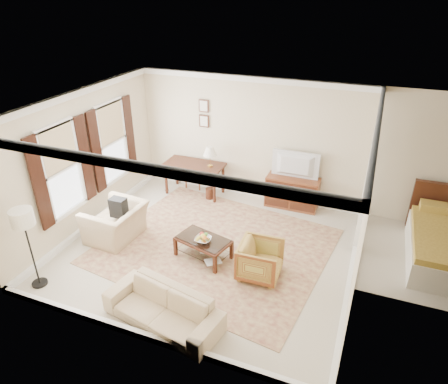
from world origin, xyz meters
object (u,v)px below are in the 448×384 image
Objects in this scene: sideboard at (292,192)px; striped_armchair at (260,259)px; writing_desk at (194,168)px; coffee_table at (203,243)px; sofa at (162,304)px; tv at (295,158)px; club_armchair at (115,217)px.

striped_armchair is at bearing -89.24° from sideboard.
sideboard is (2.41, 0.20, -0.31)m from writing_desk.
coffee_table is 0.59× the size of sofa.
tv is 0.54× the size of sofa.
writing_desk is 2.48m from tv.
club_armchair is at bearing 40.11° from tv.
tv is at bearing 87.83° from sofa.
tv is (0.00, -0.02, 0.88)m from sideboard.
writing_desk is at bearing 42.28° from striped_armchair.
club_armchair is (-3.09, 0.09, 0.12)m from striped_armchair.
striped_armchair is 0.40× the size of sofa.
club_armchair is at bearing -105.14° from writing_desk.
club_armchair is at bearing -178.90° from coffee_table.
coffee_table is (-1.13, -2.56, -0.05)m from sideboard.
writing_desk is at bearing 119.97° from sofa.
striped_armchair is at bearing -45.51° from writing_desk.
striped_armchair is (0.04, -2.67, -0.88)m from tv.
club_armchair is 2.65m from sofa.
tv is at bearing -1.45° from striped_armchair.
sofa is at bearing -86.86° from coffee_table.
club_armchair is at bearing 86.04° from striped_armchair.
writing_desk is 1.20× the size of sideboard.
tv reaches higher than club_armchair.
club_armchair is (-1.93, -0.04, 0.17)m from coffee_table.
striped_armchair is 0.67× the size of club_armchair.
sideboard is 2.69m from striped_armchair.
striped_armchair is (1.16, -0.13, 0.05)m from coffee_table.
coffee_table is 1.93m from club_armchair.
tv reaches higher than writing_desk.
tv is 2.93m from coffee_table.
striped_armchair is (2.44, -2.49, -0.31)m from writing_desk.
sideboard reaches higher than coffee_table.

